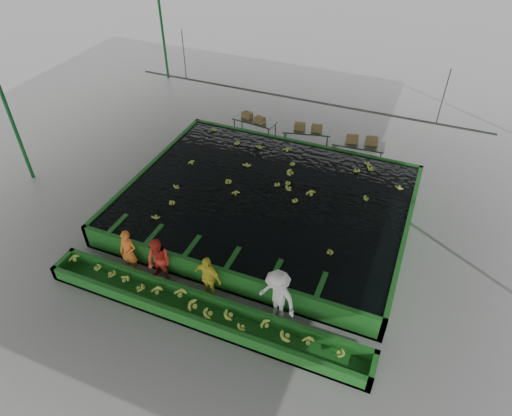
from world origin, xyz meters
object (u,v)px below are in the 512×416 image
at_px(worker_c, 208,277).
at_px(packing_table_mid, 306,139).
at_px(sorting_trough, 202,311).
at_px(packing_table_left, 255,128).
at_px(worker_a, 129,252).
at_px(worker_b, 159,261).
at_px(flotation_tank, 266,204).
at_px(box_stack_left, 253,120).
at_px(box_stack_right, 362,143).
at_px(worker_d, 277,297).
at_px(box_stack_mid, 308,130).
at_px(packing_table_right, 357,153).

relative_size(worker_c, packing_table_mid, 0.78).
height_order(sorting_trough, packing_table_left, packing_table_left).
distance_m(worker_a, worker_b, 1.10).
relative_size(flotation_tank, worker_b, 6.07).
xyz_separation_m(packing_table_left, box_stack_left, (-0.04, -0.06, 0.45)).
relative_size(sorting_trough, worker_c, 6.24).
distance_m(sorting_trough, box_stack_left, 10.33).
xyz_separation_m(worker_a, packing_table_left, (0.42, 9.25, -0.35)).
xyz_separation_m(flotation_tank, worker_b, (-1.84, -4.30, 0.37)).
bearing_deg(worker_c, worker_a, -170.23).
bearing_deg(box_stack_right, box_stack_left, 177.49).
xyz_separation_m(worker_d, box_stack_mid, (-1.99, 9.20, -0.00)).
distance_m(flotation_tank, packing_table_mid, 4.93).
distance_m(sorting_trough, worker_b, 2.08).
xyz_separation_m(packing_table_mid, box_stack_left, (-2.51, -0.05, 0.43)).
bearing_deg(flotation_tank, box_stack_left, 117.64).
relative_size(packing_table_right, box_stack_right, 1.65).
distance_m(flotation_tank, worker_c, 4.32).
bearing_deg(packing_table_mid, worker_a, -107.37).
height_order(box_stack_mid, box_stack_right, box_stack_right).
xyz_separation_m(sorting_trough, packing_table_right, (2.31, 9.71, 0.23)).
distance_m(worker_a, packing_table_mid, 9.68).
distance_m(flotation_tank, packing_table_right, 5.15).
height_order(worker_c, packing_table_right, worker_c).
xyz_separation_m(worker_a, box_stack_left, (0.38, 9.18, 0.10)).
height_order(worker_a, worker_d, worker_d).
distance_m(worker_b, packing_table_left, 9.28).
bearing_deg(packing_table_mid, box_stack_left, -178.88).
bearing_deg(worker_a, worker_b, -2.38).
distance_m(packing_table_right, box_stack_left, 4.89).
distance_m(sorting_trough, box_stack_right, 10.08).
xyz_separation_m(flotation_tank, sorting_trough, (0.00, -5.10, -0.20)).
xyz_separation_m(packing_table_left, packing_table_mid, (2.47, -0.02, 0.02)).
bearing_deg(box_stack_right, sorting_trough, -103.84).
height_order(worker_d, box_stack_right, worker_d).
xyz_separation_m(sorting_trough, packing_table_mid, (-0.05, 10.03, 0.22)).
relative_size(worker_d, box_stack_right, 1.45).
bearing_deg(flotation_tank, box_stack_right, 62.72).
bearing_deg(worker_b, worker_a, -172.87).
xyz_separation_m(flotation_tank, packing_table_right, (2.31, 4.61, 0.03)).
height_order(sorting_trough, packing_table_right, packing_table_right).
bearing_deg(worker_c, packing_table_right, 84.16).
distance_m(worker_a, worker_c, 2.76).
xyz_separation_m(packing_table_left, packing_table_right, (4.83, -0.34, 0.04)).
bearing_deg(flotation_tank, worker_c, -92.34).
distance_m(sorting_trough, box_stack_mid, 10.02).
xyz_separation_m(worker_b, packing_table_left, (-0.68, 9.25, -0.38)).
distance_m(worker_a, worker_d, 4.94).
bearing_deg(packing_table_right, box_stack_right, 32.79).
bearing_deg(sorting_trough, worker_a, 164.77).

